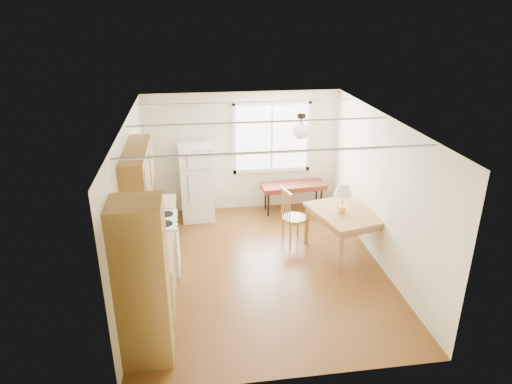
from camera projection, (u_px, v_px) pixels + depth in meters
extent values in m
cube|color=#4C2A0F|center=(261.00, 267.00, 7.68)|extent=(4.60, 5.60, 0.12)
cube|color=white|center=(262.00, 121.00, 6.73)|extent=(4.60, 5.60, 0.12)
cube|color=beige|center=(243.00, 152.00, 9.49)|extent=(4.60, 0.10, 2.50)
cube|color=beige|center=(297.00, 289.00, 4.91)|extent=(4.60, 0.10, 2.50)
cube|color=beige|center=(132.00, 206.00, 6.94)|extent=(0.10, 5.60, 2.50)
cube|color=beige|center=(382.00, 192.00, 7.47)|extent=(0.10, 5.60, 2.50)
cube|color=brown|center=(143.00, 284.00, 5.36)|extent=(0.60, 0.60, 2.10)
cube|color=brown|center=(153.00, 281.00, 6.51)|extent=(0.60, 1.10, 0.86)
cube|color=tan|center=(151.00, 254.00, 6.34)|extent=(0.62, 1.14, 0.04)
cube|color=white|center=(158.00, 244.00, 7.47)|extent=(0.65, 0.76, 0.90)
cube|color=brown|center=(159.00, 225.00, 8.16)|extent=(0.60, 0.60, 0.86)
cube|color=brown|center=(138.00, 172.00, 6.60)|extent=(0.33, 1.60, 0.70)
cube|color=white|center=(272.00, 137.00, 9.44)|extent=(1.50, 0.02, 1.35)
cylinder|color=#2E2114|center=(301.00, 116.00, 7.20)|extent=(0.14, 0.14, 0.06)
cylinder|color=#2E2114|center=(301.00, 122.00, 7.24)|extent=(0.03, 0.03, 0.16)
sphere|color=white|center=(301.00, 131.00, 7.29)|extent=(0.26, 0.26, 0.26)
cube|color=white|center=(196.00, 182.00, 9.19)|extent=(0.69, 0.69, 1.55)
cube|color=gray|center=(196.00, 170.00, 8.76)|extent=(0.64, 0.02, 0.02)
cube|color=gray|center=(188.00, 181.00, 8.81)|extent=(0.03, 0.03, 0.93)
cube|color=#5C1E15|center=(293.00, 186.00, 9.56)|extent=(1.37, 0.59, 0.10)
cylinder|color=black|center=(268.00, 205.00, 9.43)|extent=(0.04, 0.04, 0.51)
cylinder|color=black|center=(321.00, 202.00, 9.58)|extent=(0.04, 0.04, 0.51)
cylinder|color=black|center=(265.00, 198.00, 9.77)|extent=(0.04, 0.04, 0.51)
cylinder|color=black|center=(316.00, 195.00, 9.92)|extent=(0.04, 0.04, 0.51)
cube|color=olive|center=(344.00, 213.00, 7.85)|extent=(1.24, 1.47, 0.06)
cube|color=olive|center=(344.00, 217.00, 7.88)|extent=(1.12, 1.35, 0.10)
cylinder|color=olive|center=(341.00, 253.00, 7.37)|extent=(0.07, 0.07, 0.73)
cylinder|color=olive|center=(382.00, 244.00, 7.66)|extent=(0.07, 0.07, 0.73)
cylinder|color=olive|center=(307.00, 224.00, 8.34)|extent=(0.07, 0.07, 0.73)
cylinder|color=olive|center=(345.00, 217.00, 8.63)|extent=(0.07, 0.07, 0.73)
cylinder|color=olive|center=(295.00, 218.00, 8.35)|extent=(0.46, 0.46, 0.05)
cylinder|color=olive|center=(290.00, 235.00, 8.25)|extent=(0.04, 0.04, 0.47)
cylinder|color=olive|center=(306.00, 232.00, 8.36)|extent=(0.04, 0.04, 0.47)
cylinder|color=olive|center=(283.00, 227.00, 8.52)|extent=(0.04, 0.04, 0.47)
cylinder|color=olive|center=(298.00, 225.00, 8.63)|extent=(0.04, 0.04, 0.47)
cylinder|color=gold|center=(342.00, 209.00, 7.77)|extent=(0.14, 0.14, 0.12)
cylinder|color=gold|center=(342.00, 201.00, 7.71)|extent=(0.02, 0.02, 0.21)
cone|color=silver|center=(343.00, 189.00, 7.63)|extent=(0.31, 0.31, 0.21)
cube|color=black|center=(146.00, 267.00, 5.92)|extent=(0.20, 0.23, 0.07)
cube|color=black|center=(144.00, 259.00, 5.78)|extent=(0.18, 0.08, 0.26)
cylinder|color=black|center=(145.00, 259.00, 5.92)|extent=(0.13, 0.13, 0.11)
cylinder|color=red|center=(142.00, 243.00, 6.43)|extent=(0.12, 0.12, 0.17)
sphere|color=red|center=(141.00, 235.00, 6.38)|extent=(0.06, 0.06, 0.06)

